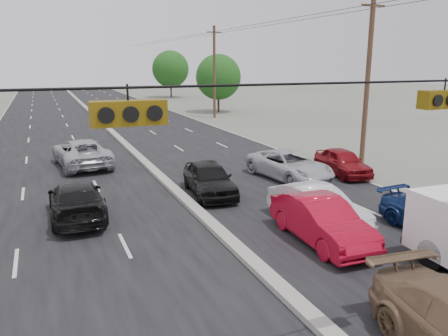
{
  "coord_description": "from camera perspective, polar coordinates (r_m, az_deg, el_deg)",
  "views": [
    {
      "loc": [
        -5.62,
        -6.14,
        6.14
      ],
      "look_at": [
        0.63,
        8.81,
        2.2
      ],
      "focal_mm": 35.0,
      "sensor_mm": 36.0,
      "label": 1
    }
  ],
  "objects": [
    {
      "name": "utility_pole_right_b",
      "position": [
        27.86,
        18.24,
        10.87
      ],
      "size": [
        1.6,
        0.3,
        10.0
      ],
      "color": "#422D1E",
      "rests_on": "ground"
    },
    {
      "name": "center_median",
      "position": [
        37.07,
        -13.69,
        3.9
      ],
      "size": [
        0.5,
        160.0,
        0.2
      ],
      "primitive_type": "cube",
      "color": "gray",
      "rests_on": "ground"
    },
    {
      "name": "tree_right_mid",
      "position": [
        55.17,
        -0.74,
        11.79
      ],
      "size": [
        5.6,
        5.6,
        7.14
      ],
      "color": "#382619",
      "rests_on": "ground"
    },
    {
      "name": "oncoming_far",
      "position": [
        27.59,
        -18.12,
        1.87
      ],
      "size": [
        3.34,
        6.19,
        1.65
      ],
      "primitive_type": "imported",
      "rotation": [
        0.0,
        0.0,
        3.25
      ],
      "color": "#AEB0B6",
      "rests_on": "ground"
    },
    {
      "name": "queue_car_a",
      "position": [
        20.58,
        -1.93,
        -1.42
      ],
      "size": [
        2.32,
        4.78,
        1.57
      ],
      "primitive_type": "imported",
      "rotation": [
        0.0,
        0.0,
        -0.1
      ],
      "color": "black",
      "rests_on": "ground"
    },
    {
      "name": "red_sedan",
      "position": [
        15.6,
        12.62,
        -6.77
      ],
      "size": [
        1.82,
        4.8,
        1.56
      ],
      "primitive_type": "imported",
      "rotation": [
        0.0,
        0.0,
        -0.04
      ],
      "color": "#B40B24",
      "rests_on": "ground"
    },
    {
      "name": "traffic_signals",
      "position": [
        9.35,
        26.36,
        8.29
      ],
      "size": [
        25.0,
        0.3,
        0.54
      ],
      "color": "black",
      "rests_on": "ground"
    },
    {
      "name": "queue_car_b",
      "position": [
        17.17,
        12.15,
        -4.96
      ],
      "size": [
        2.16,
        4.71,
        1.5
      ],
      "primitive_type": "imported",
      "rotation": [
        0.0,
        0.0,
        0.13
      ],
      "color": "silver",
      "rests_on": "ground"
    },
    {
      "name": "tree_right_far",
      "position": [
        79.16,
        -7.0,
        12.71
      ],
      "size": [
        6.4,
        6.4,
        8.16
      ],
      "color": "#382619",
      "rests_on": "ground"
    },
    {
      "name": "queue_car_d",
      "position": [
        17.76,
        26.02,
        -5.78
      ],
      "size": [
        2.08,
        4.58,
        1.3
      ],
      "primitive_type": "imported",
      "rotation": [
        0.0,
        0.0,
        0.06
      ],
      "color": "navy",
      "rests_on": "ground"
    },
    {
      "name": "queue_car_e",
      "position": [
        25.16,
        15.23,
        0.75
      ],
      "size": [
        2.24,
        4.44,
        1.45
      ],
      "primitive_type": "imported",
      "rotation": [
        0.0,
        0.0,
        -0.13
      ],
      "color": "maroon",
      "rests_on": "ground"
    },
    {
      "name": "oncoming_near",
      "position": [
        18.54,
        -18.74,
        -4.03
      ],
      "size": [
        2.11,
        5.1,
        1.47
      ],
      "primitive_type": "imported",
      "rotation": [
        0.0,
        0.0,
        3.13
      ],
      "color": "black",
      "rests_on": "ground"
    },
    {
      "name": "road_surface",
      "position": [
        37.09,
        -13.68,
        3.75
      ],
      "size": [
        20.0,
        160.0,
        0.02
      ],
      "primitive_type": "cube",
      "color": "black",
      "rests_on": "ground"
    },
    {
      "name": "utility_pole_right_c",
      "position": [
        49.58,
        -1.27,
        12.47
      ],
      "size": [
        1.6,
        0.3,
        10.0
      ],
      "color": "#422D1E",
      "rests_on": "ground"
    },
    {
      "name": "queue_car_c",
      "position": [
        23.66,
        8.55,
        0.34
      ],
      "size": [
        3.19,
        5.67,
        1.49
      ],
      "primitive_type": "imported",
      "rotation": [
        0.0,
        0.0,
        0.14
      ],
      "color": "#B9BCC2",
      "rests_on": "ground"
    }
  ]
}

